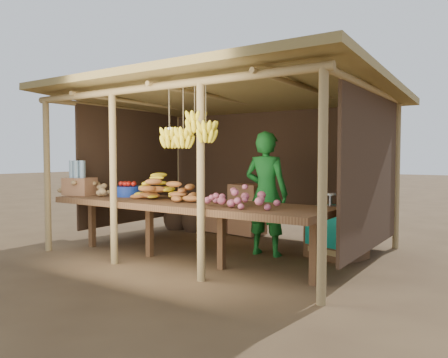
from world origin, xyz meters
The scene contains 13 objects.
ground centered at (0.00, 0.00, 0.00)m, with size 60.00×60.00×0.00m, color brown.
stall_structure centered at (0.02, 0.11, 1.93)m, with size 4.70×3.50×2.43m.
counter centered at (0.00, -0.95, 0.74)m, with size 3.90×1.05×0.80m.
potato_heap centered at (-1.77, -1.03, 0.98)m, with size 0.93×0.56×0.36m, color #A18153, non-canonical shape.
sweet_potato_heap centered at (-0.24, -1.01, 0.98)m, with size 0.96×0.57×0.36m, color #AC622C, non-canonical shape.
onion_heap centered at (0.94, -1.09, 0.98)m, with size 0.90×0.54×0.36m, color #C76077, non-canonical shape.
banana_pile centered at (-0.45, -0.89, 0.98)m, with size 0.67×0.40×0.35m, color yellow, non-canonical shape.
tomato_basin centered at (-1.14, -0.82, 0.89)m, with size 0.42×0.42×0.22m.
bottle_box centered at (-1.90, -1.09, 1.00)m, with size 0.48×0.42×0.52m.
vendor centered at (0.69, 0.03, 0.86)m, with size 0.63×0.41×1.73m, color #197126.
tarp_crate centered at (1.56, 0.42, 0.37)m, with size 0.90×0.84×0.90m.
carton_stack centered at (-0.51, 1.20, 0.39)m, with size 1.19×0.49×0.88m.
burlap_sacks centered at (-1.55, 1.00, 0.29)m, with size 0.93×0.49×0.66m.
Camera 1 is at (3.58, -5.33, 1.39)m, focal length 35.00 mm.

